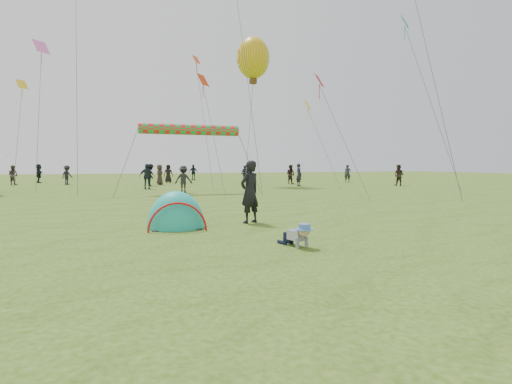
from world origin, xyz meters
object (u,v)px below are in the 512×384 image
object	(u,v)px
standing_adult	(250,192)
balloon_kite	(253,60)
popup_tent	(176,228)
crawling_toddler	(298,235)

from	to	relation	value
standing_adult	balloon_kite	size ratio (longest dim) A/B	0.49
popup_tent	balloon_kite	xyz separation A→B (m)	(9.94, 20.67, 10.31)
standing_adult	balloon_kite	distance (m)	23.83
crawling_toddler	popup_tent	distance (m)	3.96
balloon_kite	popup_tent	bearing A→B (deg)	-115.68
standing_adult	balloon_kite	xyz separation A→B (m)	(7.73, 20.49, 9.39)
popup_tent	standing_adult	size ratio (longest dim) A/B	1.10
popup_tent	standing_adult	world-z (taller)	standing_adult
popup_tent	standing_adult	xyz separation A→B (m)	(2.21, 0.18, 0.93)
crawling_toddler	balloon_kite	world-z (taller)	balloon_kite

